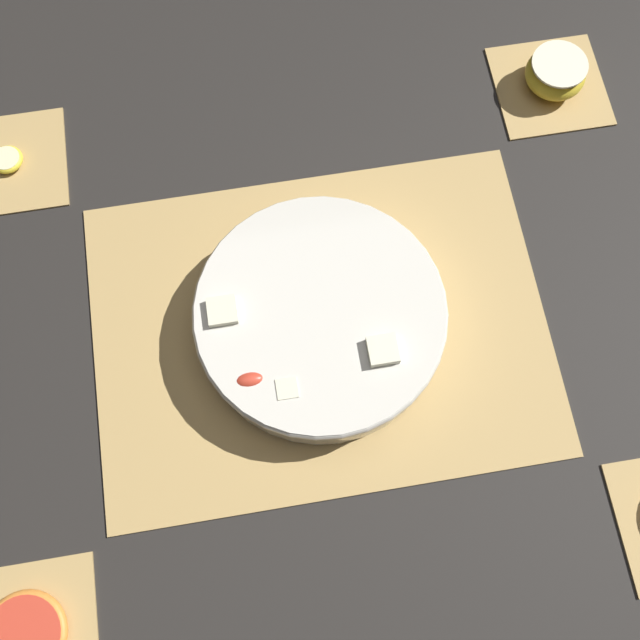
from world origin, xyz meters
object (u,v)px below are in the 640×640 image
object	(u,v)px
fruit_salad_bowl	(319,317)
apple_half	(556,73)
grapefruit_slice	(25,635)
banana_coin_single	(7,160)

from	to	relation	value
fruit_salad_bowl	apple_half	xyz separation A→B (m)	(0.33, 0.26, -0.01)
fruit_salad_bowl	apple_half	bearing A→B (deg)	38.33
apple_half	grapefruit_slice	distance (m)	0.85
apple_half	banana_coin_single	size ratio (longest dim) A/B	1.95
apple_half	grapefruit_slice	world-z (taller)	apple_half
banana_coin_single	apple_half	bearing A→B (deg)	0.00
fruit_salad_bowl	grapefruit_slice	distance (m)	0.43
banana_coin_single	grapefruit_slice	size ratio (longest dim) A/B	0.45
apple_half	banana_coin_single	world-z (taller)	apple_half
fruit_salad_bowl	banana_coin_single	world-z (taller)	fruit_salad_bowl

